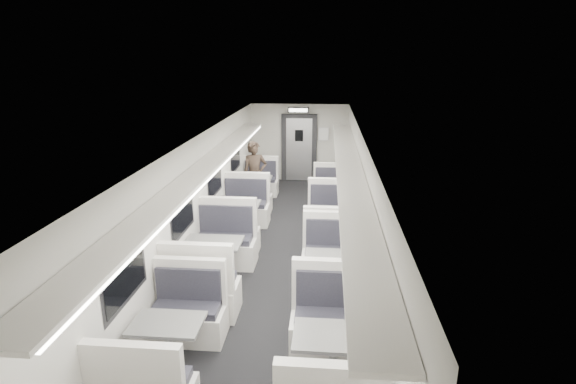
% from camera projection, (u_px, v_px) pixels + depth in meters
% --- Properties ---
extents(room, '(3.24, 12.24, 2.64)m').
position_uv_depth(room, '(279.00, 203.00, 8.28)').
color(room, black).
rests_on(room, ground).
extents(booth_left_a, '(1.00, 2.03, 1.08)m').
position_uv_depth(booth_left_a, '(256.00, 190.00, 12.02)').
color(booth_left_a, white).
rests_on(booth_left_a, room).
extents(booth_left_b, '(1.10, 2.23, 1.19)m').
position_uv_depth(booth_left_b, '(239.00, 220.00, 9.71)').
color(booth_left_b, white).
rests_on(booth_left_b, room).
extents(booth_left_c, '(1.16, 2.34, 1.25)m').
position_uv_depth(booth_left_c, '(214.00, 263.00, 7.62)').
color(booth_left_c, white).
rests_on(booth_left_c, room).
extents(booth_left_d, '(1.03, 2.09, 1.12)m').
position_uv_depth(booth_left_d, '(169.00, 348.00, 5.48)').
color(booth_left_d, white).
rests_on(booth_left_d, room).
extents(booth_right_a, '(0.96, 1.95, 1.04)m').
position_uv_depth(booth_right_a, '(331.00, 197.00, 11.42)').
color(booth_right_a, white).
rests_on(booth_right_a, room).
extents(booth_right_b, '(1.08, 2.18, 1.17)m').
position_uv_depth(booth_right_b, '(331.00, 227.00, 9.32)').
color(booth_right_b, white).
rests_on(booth_right_b, room).
extents(booth_right_c, '(1.06, 2.15, 1.15)m').
position_uv_depth(booth_right_c, '(332.00, 277.00, 7.22)').
color(booth_right_c, white).
rests_on(booth_right_c, room).
extents(booth_right_d, '(1.12, 2.28, 1.22)m').
position_uv_depth(booth_right_d, '(333.00, 364.00, 5.14)').
color(booth_right_d, white).
rests_on(booth_right_d, room).
extents(passenger, '(0.75, 0.62, 1.74)m').
position_uv_depth(passenger, '(255.00, 175.00, 11.49)').
color(passenger, black).
rests_on(passenger, room).
extents(window_a, '(0.02, 1.18, 0.84)m').
position_uv_depth(window_a, '(236.00, 155.00, 11.60)').
color(window_a, black).
rests_on(window_a, room).
extents(window_b, '(0.02, 1.18, 0.84)m').
position_uv_depth(window_b, '(215.00, 176.00, 9.51)').
color(window_b, black).
rests_on(window_b, room).
extents(window_c, '(0.02, 1.18, 0.84)m').
position_uv_depth(window_c, '(183.00, 210.00, 7.41)').
color(window_c, black).
rests_on(window_c, room).
extents(window_d, '(0.02, 1.18, 0.84)m').
position_uv_depth(window_d, '(125.00, 271.00, 5.31)').
color(window_d, black).
rests_on(window_d, room).
extents(luggage_rack_left, '(0.46, 10.40, 0.09)m').
position_uv_depth(luggage_rack_left, '(206.00, 167.00, 7.89)').
color(luggage_rack_left, white).
rests_on(luggage_rack_left, room).
extents(luggage_rack_right, '(0.46, 10.40, 0.09)m').
position_uv_depth(luggage_rack_right, '(349.00, 170.00, 7.68)').
color(luggage_rack_right, white).
rests_on(luggage_rack_right, room).
extents(vestibule_door, '(1.10, 0.13, 2.10)m').
position_uv_depth(vestibule_door, '(299.00, 148.00, 13.98)').
color(vestibule_door, black).
rests_on(vestibule_door, room).
extents(exit_sign, '(0.62, 0.12, 0.16)m').
position_uv_depth(exit_sign, '(298.00, 110.00, 13.16)').
color(exit_sign, black).
rests_on(exit_sign, room).
extents(wall_notice, '(0.32, 0.02, 0.40)m').
position_uv_depth(wall_notice, '(323.00, 134.00, 13.78)').
color(wall_notice, white).
rests_on(wall_notice, room).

